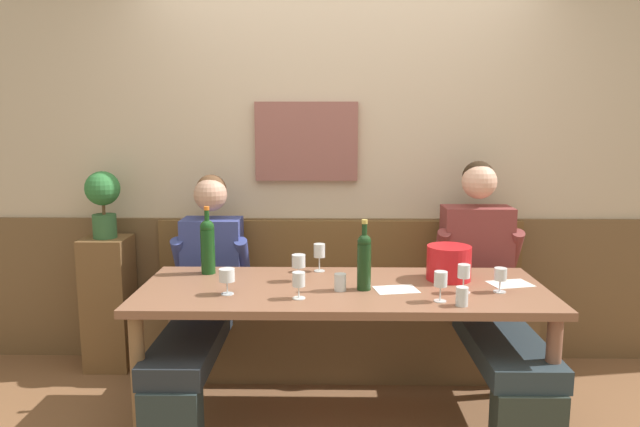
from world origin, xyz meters
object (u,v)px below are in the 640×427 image
object	(u,v)px
wine_bottle_amber_mid	(364,260)
wine_glass_mid_right	(441,281)
wall_bench	(340,327)
wine_bottle_green_tall	(208,245)
wine_glass_right_end	(500,276)
wine_glass_by_bottle	(299,281)
person_center_left_seat	(202,291)
wine_glass_mid_left	(299,262)
potted_plant	(103,198)
wine_glass_near_bucket	(319,252)
wine_glass_center_front	(227,277)
person_right_seat	(488,286)
water_tumbler_right	(462,296)
water_tumbler_center	(340,282)
ice_bucket	(449,263)
wine_glass_left_end	(464,273)
dining_table	(343,303)

from	to	relation	value
wine_bottle_amber_mid	wine_glass_mid_right	xyz separation A→B (m)	(0.35, -0.19, -0.05)
wall_bench	wine_bottle_green_tall	size ratio (longest dim) A/B	6.29
wine_glass_right_end	wine_glass_by_bottle	distance (m)	0.99
person_center_left_seat	wine_glass_by_bottle	distance (m)	0.81
wine_glass_mid_left	wine_glass_mid_right	xyz separation A→B (m)	(0.68, -0.34, -0.00)
wall_bench	potted_plant	size ratio (longest dim) A/B	5.61
person_center_left_seat	wine_glass_near_bucket	bearing A→B (deg)	-1.61
wine_bottle_amber_mid	wine_glass_center_front	world-z (taller)	wine_bottle_amber_mid
wine_bottle_amber_mid	wine_glass_center_front	size ratio (longest dim) A/B	2.78
wine_glass_near_bucket	wine_glass_by_bottle	size ratio (longest dim) A/B	1.22
person_right_seat	water_tumbler_right	distance (m)	0.72
water_tumbler_center	water_tumbler_right	distance (m)	0.60
wine_bottle_amber_mid	potted_plant	size ratio (longest dim) A/B	0.85
ice_bucket	wine_glass_right_end	size ratio (longest dim) A/B	1.92
wine_glass_mid_left	potted_plant	xyz separation A→B (m)	(-1.25, 0.60, 0.26)
wine_bottle_green_tall	wine_glass_left_end	bearing A→B (deg)	-14.47
dining_table	wine_glass_by_bottle	world-z (taller)	wine_glass_by_bottle
wine_bottle_green_tall	potted_plant	distance (m)	0.89
wine_glass_mid_left	water_tumbler_center	bearing A→B (deg)	-38.29
wine_bottle_amber_mid	water_tumbler_center	bearing A→B (deg)	-170.13
person_center_left_seat	dining_table	bearing A→B (deg)	-22.15
wine_glass_right_end	wine_glass_by_bottle	size ratio (longest dim) A/B	0.94
wine_bottle_amber_mid	wine_glass_left_end	bearing A→B (deg)	-5.24
wine_glass_mid_left	wine_glass_by_bottle	size ratio (longest dim) A/B	1.10
wine_glass_mid_right	wine_glass_right_end	bearing A→B (deg)	25.66
wine_glass_center_front	wine_glass_mid_left	xyz separation A→B (m)	(0.34, 0.24, 0.01)
wine_bottle_amber_mid	water_tumbler_center	distance (m)	0.16
wine_glass_mid_right	water_tumbler_right	distance (m)	0.12
wine_glass_center_front	wall_bench	bearing A→B (deg)	54.84
potted_plant	wine_glass_by_bottle	bearing A→B (deg)	-35.46
wine_glass_left_end	potted_plant	distance (m)	2.23
wine_bottle_amber_mid	wine_glass_center_front	distance (m)	0.68
wine_glass_mid_right	potted_plant	distance (m)	2.16
dining_table	person_center_left_seat	xyz separation A→B (m)	(-0.80, 0.32, -0.04)
dining_table	wine_glass_center_front	size ratio (longest dim) A/B	16.13
wine_glass_mid_right	wine_glass_near_bucket	bearing A→B (deg)	136.81
wine_glass_near_bucket	ice_bucket	bearing A→B (deg)	-12.91
water_tumbler_center	potted_plant	size ratio (longest dim) A/B	0.21
dining_table	ice_bucket	distance (m)	0.61
wine_glass_left_end	wine_glass_mid_right	size ratio (longest dim) A/B	0.99
person_right_seat	wine_glass_right_end	size ratio (longest dim) A/B	11.00
dining_table	person_right_seat	size ratio (longest dim) A/B	1.54
wine_bottle_amber_mid	water_tumbler_center	xyz separation A→B (m)	(-0.12, -0.02, -0.11)
wine_glass_near_bucket	wine_glass_right_end	bearing A→B (deg)	-23.19
ice_bucket	wine_glass_mid_left	xyz separation A→B (m)	(-0.80, -0.04, 0.01)
wine_glass_near_bucket	water_tumbler_center	xyz separation A→B (m)	(0.11, -0.37, -0.07)
wine_glass_right_end	water_tumbler_right	xyz separation A→B (m)	(-0.24, -0.22, -0.04)
water_tumbler_right	wine_glass_near_bucket	bearing A→B (deg)	137.74
ice_bucket	water_tumbler_right	world-z (taller)	ice_bucket
wine_bottle_green_tall	potted_plant	size ratio (longest dim) A/B	0.89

